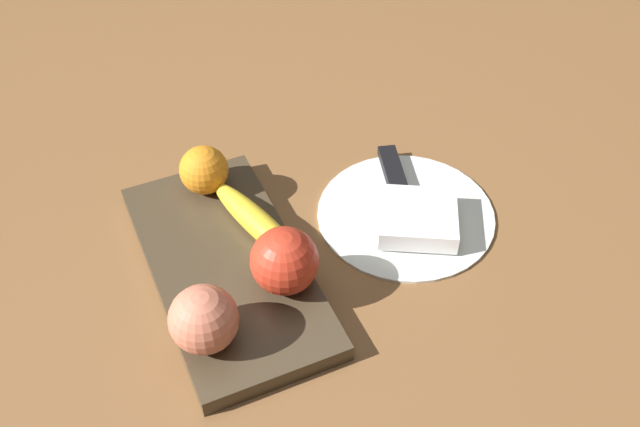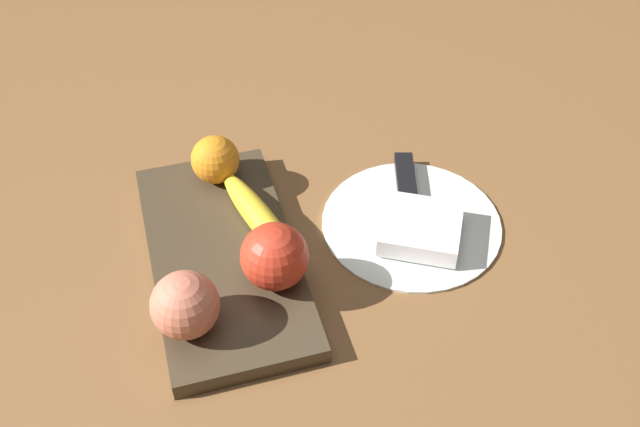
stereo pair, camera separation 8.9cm
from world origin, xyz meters
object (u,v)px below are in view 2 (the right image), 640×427
(banana, at_px, (260,219))
(folded_napkin, at_px, (421,229))
(fruit_tray, at_px, (223,257))
(orange_near_apple, at_px, (215,160))
(dinner_plate, at_px, (411,222))
(apple, at_px, (274,257))
(peach, at_px, (185,305))
(knife, at_px, (407,187))

(banana, bearing_deg, folded_napkin, 58.59)
(fruit_tray, bearing_deg, orange_near_apple, 172.18)
(dinner_plate, bearing_deg, fruit_tray, -90.00)
(apple, bearing_deg, orange_near_apple, -169.98)
(peach, bearing_deg, dinner_plate, 108.35)
(banana, relative_size, dinner_plate, 0.82)
(folded_napkin, bearing_deg, dinner_plate, 180.00)
(orange_near_apple, height_order, peach, peach)
(apple, relative_size, peach, 1.04)
(knife, bearing_deg, peach, -47.75)
(peach, bearing_deg, folded_napkin, 103.26)
(fruit_tray, xyz_separation_m, dinner_plate, (0.00, 0.24, -0.01))
(banana, relative_size, orange_near_apple, 3.00)
(fruit_tray, height_order, dinner_plate, fruit_tray)
(peach, relative_size, dinner_plate, 0.33)
(folded_napkin, relative_size, knife, 0.53)
(banana, height_order, orange_near_apple, orange_near_apple)
(dinner_plate, bearing_deg, peach, -71.65)
(knife, bearing_deg, dinner_plate, 2.39)
(knife, bearing_deg, fruit_tray, -61.91)
(dinner_plate, height_order, knife, knife)
(banana, relative_size, folded_napkin, 1.95)
(peach, xyz_separation_m, knife, (-0.15, 0.31, -0.05))
(apple, bearing_deg, dinner_plate, 107.30)
(fruit_tray, distance_m, orange_near_apple, 0.14)
(fruit_tray, relative_size, orange_near_apple, 5.47)
(banana, height_order, dinner_plate, banana)
(banana, xyz_separation_m, dinner_plate, (0.02, 0.19, -0.04))
(fruit_tray, relative_size, apple, 4.40)
(fruit_tray, distance_m, knife, 0.26)
(banana, bearing_deg, apple, -16.94)
(banana, distance_m, orange_near_apple, 0.11)
(apple, distance_m, banana, 0.09)
(orange_near_apple, bearing_deg, banana, 18.24)
(apple, height_order, dinner_plate, apple)
(orange_near_apple, bearing_deg, knife, 72.50)
(fruit_tray, bearing_deg, dinner_plate, 90.00)
(fruit_tray, distance_m, banana, 0.06)
(dinner_plate, xyz_separation_m, knife, (-0.05, 0.01, 0.01))
(apple, relative_size, orange_near_apple, 1.24)
(banana, bearing_deg, fruit_tray, -81.55)
(knife, bearing_deg, folded_napkin, 6.93)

